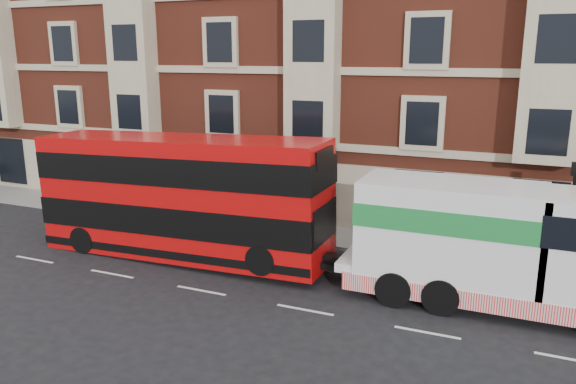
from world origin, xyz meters
name	(u,v)px	position (x,y,z in m)	size (l,w,h in m)	color
ground	(201,291)	(0.00, 0.00, 0.00)	(120.00, 120.00, 0.00)	black
sidewalk	(284,230)	(0.00, 7.50, 0.07)	(90.00, 3.00, 0.15)	slate
victorian_terrace	(346,20)	(0.50, 15.00, 10.07)	(45.00, 12.00, 20.40)	maroon
lamp_post_west	(160,172)	(-6.00, 6.20, 2.68)	(0.35, 0.15, 4.35)	black
lamp_post_east	(571,211)	(12.00, 6.20, 2.68)	(0.35, 0.15, 4.35)	black
double_decker_bus	(181,195)	(-2.52, 2.73, 2.66)	(12.41, 2.85, 5.02)	#BD0A0B
tow_truck	(493,244)	(9.55, 2.73, 2.20)	(9.94, 2.94, 4.14)	white
pedestrian	(159,203)	(-6.53, 6.65, 0.95)	(0.59, 0.38, 1.61)	#181F31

